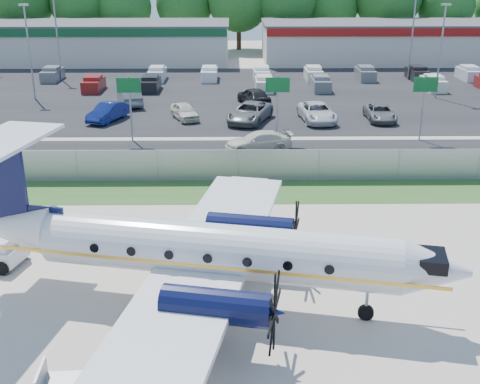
{
  "coord_description": "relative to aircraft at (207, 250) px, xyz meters",
  "views": [
    {
      "loc": [
        -0.35,
        -21.39,
        12.84
      ],
      "look_at": [
        0.0,
        6.0,
        2.3
      ],
      "focal_mm": 45.0,
      "sensor_mm": 36.0,
      "label": 1
    }
  ],
  "objects": [
    {
      "name": "ground",
      "position": [
        1.36,
        0.43,
        -2.38
      ],
      "size": [
        170.0,
        170.0,
        0.0
      ],
      "primitive_type": "plane",
      "color": "#C0B2A3",
      "rests_on": "ground"
    },
    {
      "name": "grass_verge",
      "position": [
        1.36,
        12.43,
        -2.37
      ],
      "size": [
        170.0,
        4.0,
        0.02
      ],
      "primitive_type": "cube",
      "color": "#2D561E",
      "rests_on": "ground"
    },
    {
      "name": "access_road",
      "position": [
        1.36,
        19.43,
        -2.37
      ],
      "size": [
        170.0,
        8.0,
        0.02
      ],
      "primitive_type": "cube",
      "color": "black",
      "rests_on": "ground"
    },
    {
      "name": "parking_lot",
      "position": [
        1.36,
        40.43,
        -2.37
      ],
      "size": [
        170.0,
        32.0,
        0.02
      ],
      "primitive_type": "cube",
      "color": "black",
      "rests_on": "ground"
    },
    {
      "name": "perimeter_fence",
      "position": [
        1.36,
        14.43,
        -1.38
      ],
      "size": [
        120.0,
        0.06,
        1.99
      ],
      "color": "gray",
      "rests_on": "ground"
    },
    {
      "name": "building_west",
      "position": [
        -22.64,
        62.41,
        0.25
      ],
      "size": [
        46.4,
        12.4,
        5.24
      ],
      "color": "beige",
      "rests_on": "ground"
    },
    {
      "name": "building_east",
      "position": [
        27.36,
        62.41,
        0.25
      ],
      "size": [
        44.4,
        12.4,
        5.24
      ],
      "color": "beige",
      "rests_on": "ground"
    },
    {
      "name": "sign_left",
      "position": [
        -6.64,
        23.34,
        1.23
      ],
      "size": [
        1.8,
        0.26,
        5.0
      ],
      "color": "gray",
      "rests_on": "ground"
    },
    {
      "name": "sign_mid",
      "position": [
        4.36,
        23.34,
        1.23
      ],
      "size": [
        1.8,
        0.26,
        5.0
      ],
      "color": "gray",
      "rests_on": "ground"
    },
    {
      "name": "sign_right",
      "position": [
        15.36,
        23.34,
        1.23
      ],
      "size": [
        1.8,
        0.26,
        5.0
      ],
      "color": "gray",
      "rests_on": "ground"
    },
    {
      "name": "light_pole_nw",
      "position": [
        -18.64,
        38.43,
        2.85
      ],
      "size": [
        0.9,
        0.35,
        9.09
      ],
      "color": "gray",
      "rests_on": "ground"
    },
    {
      "name": "light_pole_ne",
      "position": [
        21.36,
        38.43,
        2.85
      ],
      "size": [
        0.9,
        0.35,
        9.09
      ],
      "color": "gray",
      "rests_on": "ground"
    },
    {
      "name": "light_pole_sw",
      "position": [
        -18.64,
        48.43,
        2.85
      ],
      "size": [
        0.9,
        0.35,
        9.09
      ],
      "color": "gray",
      "rests_on": "ground"
    },
    {
      "name": "light_pole_se",
      "position": [
        21.36,
        48.43,
        2.85
      ],
      "size": [
        0.9,
        0.35,
        9.09
      ],
      "color": "gray",
      "rests_on": "ground"
    },
    {
      "name": "tree_line",
      "position": [
        1.36,
        74.43,
        -2.38
      ],
      "size": [
        112.0,
        6.0,
        14.0
      ],
      "primitive_type": null,
      "color": "#1B591A",
      "rests_on": "ground"
    },
    {
      "name": "aircraft",
      "position": [
        0.0,
        0.0,
        0.0
      ],
      "size": [
        20.2,
        19.79,
        6.16
      ],
      "color": "silver",
      "rests_on": "ground"
    },
    {
      "name": "baggage_cart_far",
      "position": [
        -3.9,
        -5.61,
        -1.84
      ],
      "size": [
        2.28,
        1.45,
        1.16
      ],
      "color": "gray",
      "rests_on": "ground"
    },
    {
      "name": "cone_starboard_wing",
      "position": [
        5.22,
        4.53,
        -2.16
      ],
      "size": [
        0.33,
        0.33,
        0.47
      ],
      "color": "red",
      "rests_on": "ground"
    },
    {
      "name": "road_car_mid",
      "position": [
        2.86,
        20.72,
        -2.38
      ],
      "size": [
        5.1,
        2.8,
        1.4
      ],
      "primitive_type": "imported",
      "rotation": [
        0.0,
        0.0,
        -1.39
      ],
      "color": "beige",
      "rests_on": "ground"
    },
    {
      "name": "parked_car_a",
      "position": [
        -9.67,
        29.62,
        -2.38
      ],
      "size": [
        3.19,
        4.97,
        1.55
      ],
      "primitive_type": "imported",
      "rotation": [
        0.0,
        0.0,
        -0.36
      ],
      "color": "navy",
      "rests_on": "ground"
    },
    {
      "name": "parked_car_b",
      "position": [
        -3.15,
        30.09,
        -2.38
      ],
      "size": [
        3.08,
        4.46,
        1.41
      ],
      "primitive_type": "imported",
      "rotation": [
        0.0,
        0.0,
        0.38
      ],
      "color": "beige",
      "rests_on": "ground"
    },
    {
      "name": "parked_car_c",
      "position": [
        2.48,
        29.16,
        -2.38
      ],
      "size": [
        4.52,
        6.45,
        1.63
      ],
      "primitive_type": "imported",
      "rotation": [
        0.0,
        0.0,
        -0.34
      ],
      "color": "#595B5E",
      "rests_on": "ground"
    },
    {
      "name": "parked_car_d",
      "position": [
        8.23,
        29.29,
        -2.38
      ],
      "size": [
        3.14,
        5.86,
        1.56
      ],
      "primitive_type": "imported",
      "rotation": [
        0.0,
        0.0,
        0.1
      ],
      "color": "silver",
      "rests_on": "ground"
    },
    {
      "name": "parked_car_e",
      "position": [
        13.69,
        29.48,
        -2.38
      ],
      "size": [
        2.29,
        4.85,
        1.34
      ],
      "primitive_type": "imported",
      "rotation": [
        0.0,
        0.0,
        -0.01
      ],
      "color": "#595B5E",
      "rests_on": "ground"
    },
    {
      "name": "parked_car_f",
      "position": [
        -8.76,
        35.57,
        -2.38
      ],
      "size": [
        3.28,
        5.38,
        1.67
      ],
      "primitive_type": "imported",
      "rotation": [
        0.0,
        0.0,
        3.46
      ],
      "color": "#595B5E",
      "rests_on": "ground"
    },
    {
      "name": "parked_car_g",
      "position": [
        3.05,
        35.62,
        -2.38
      ],
      "size": [
        3.5,
        5.34,
        1.69
      ],
      "primitive_type": "imported",
      "rotation": [
        0.0,
        0.0,
        3.47
      ],
      "color": "black",
      "rests_on": "ground"
    },
    {
      "name": "far_parking_rows",
      "position": [
        1.36,
        45.43,
        -2.38
      ],
      "size": [
        56.0,
        10.0,
        1.6
      ],
      "primitive_type": null,
      "color": "gray",
      "rests_on": "ground"
    }
  ]
}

